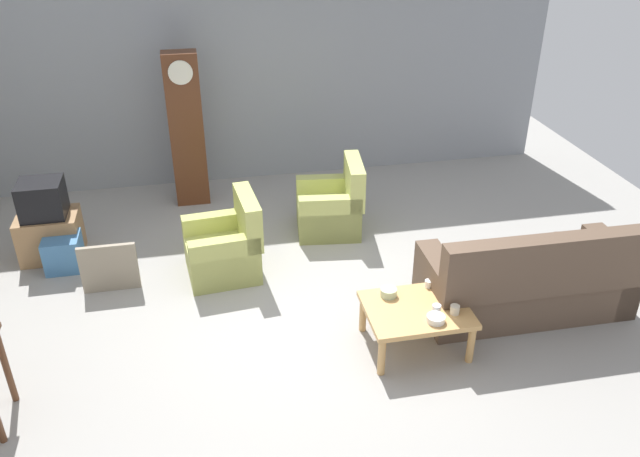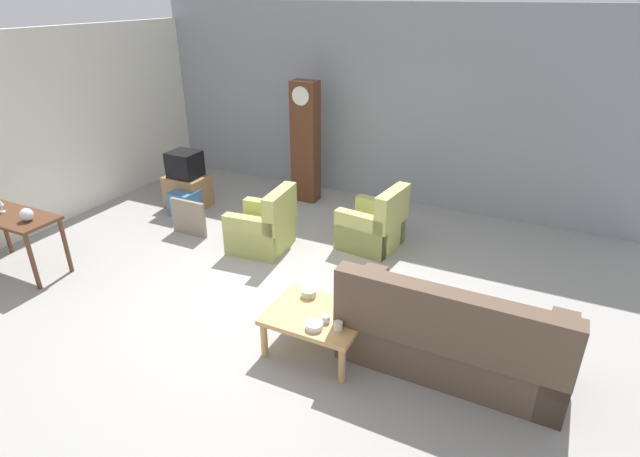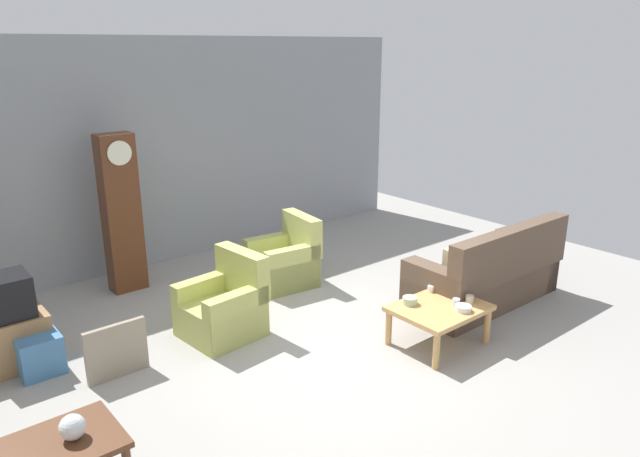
# 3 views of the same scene
# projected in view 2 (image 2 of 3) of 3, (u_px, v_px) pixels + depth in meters

# --- Properties ---
(ground_plane) EXTENTS (10.40, 10.40, 0.00)m
(ground_plane) POSITION_uv_depth(u_px,v_px,m) (276.00, 294.00, 6.06)
(ground_plane) COLOR #999691
(garage_door_wall) EXTENTS (8.40, 0.16, 3.20)m
(garage_door_wall) POSITION_uv_depth(u_px,v_px,m) (382.00, 106.00, 8.29)
(garage_door_wall) COLOR gray
(garage_door_wall) RESTS_ON ground_plane
(pegboard_wall_left) EXTENTS (0.12, 6.40, 2.88)m
(pegboard_wall_left) POSITION_uv_depth(u_px,v_px,m) (43.00, 131.00, 7.42)
(pegboard_wall_left) COLOR silver
(pegboard_wall_left) RESTS_ON ground_plane
(couch_floral) EXTENTS (2.11, 0.91, 1.04)m
(couch_floral) POSITION_uv_depth(u_px,v_px,m) (450.00, 339.00, 4.72)
(couch_floral) COLOR brown
(couch_floral) RESTS_ON ground_plane
(armchair_olive_near) EXTENTS (0.86, 0.83, 0.92)m
(armchair_olive_near) POSITION_uv_depth(u_px,v_px,m) (263.00, 229.00, 7.01)
(armchair_olive_near) COLOR tan
(armchair_olive_near) RESTS_ON ground_plane
(armchair_olive_far) EXTENTS (0.88, 0.85, 0.92)m
(armchair_olive_far) POSITION_uv_depth(u_px,v_px,m) (373.00, 227.00, 7.06)
(armchair_olive_far) COLOR tan
(armchair_olive_far) RESTS_ON ground_plane
(coffee_table_wood) EXTENTS (0.96, 0.76, 0.44)m
(coffee_table_wood) POSITION_uv_depth(u_px,v_px,m) (316.00, 318.00, 4.99)
(coffee_table_wood) COLOR tan
(coffee_table_wood) RESTS_ON ground_plane
(console_table_dark) EXTENTS (1.30, 0.56, 0.79)m
(console_table_dark) POSITION_uv_depth(u_px,v_px,m) (12.00, 223.00, 6.31)
(console_table_dark) COLOR #56331E
(console_table_dark) RESTS_ON ground_plane
(grandfather_clock) EXTENTS (0.44, 0.30, 2.05)m
(grandfather_clock) POSITION_uv_depth(u_px,v_px,m) (305.00, 143.00, 8.37)
(grandfather_clock) COLOR #562D19
(grandfather_clock) RESTS_ON ground_plane
(tv_stand_cabinet) EXTENTS (0.68, 0.52, 0.54)m
(tv_stand_cabinet) POSITION_uv_depth(u_px,v_px,m) (188.00, 191.00, 8.42)
(tv_stand_cabinet) COLOR #997047
(tv_stand_cabinet) RESTS_ON ground_plane
(tv_crt) EXTENTS (0.48, 0.44, 0.42)m
(tv_crt) POSITION_uv_depth(u_px,v_px,m) (185.00, 164.00, 8.22)
(tv_crt) COLOR black
(tv_crt) RESTS_ON tv_stand_cabinet
(framed_picture_leaning) EXTENTS (0.60, 0.05, 0.55)m
(framed_picture_leaning) POSITION_uv_depth(u_px,v_px,m) (189.00, 218.00, 7.43)
(framed_picture_leaning) COLOR gray
(framed_picture_leaning) RESTS_ON ground_plane
(storage_box_blue) EXTENTS (0.40, 0.40, 0.40)m
(storage_box_blue) POSITION_uv_depth(u_px,v_px,m) (185.00, 203.00, 8.15)
(storage_box_blue) COLOR teal
(storage_box_blue) RESTS_ON ground_plane
(glass_dome_cloche) EXTENTS (0.16, 0.16, 0.16)m
(glass_dome_cloche) POSITION_uv_depth(u_px,v_px,m) (26.00, 215.00, 6.06)
(glass_dome_cloche) COLOR silver
(glass_dome_cloche) RESTS_ON console_table_dark
(cup_white_porcelain) EXTENTS (0.08, 0.08, 0.07)m
(cup_white_porcelain) POSITION_uv_depth(u_px,v_px,m) (349.00, 300.00, 5.10)
(cup_white_porcelain) COLOR white
(cup_white_porcelain) RESTS_ON coffee_table_wood
(cup_blue_rimmed) EXTENTS (0.08, 0.08, 0.07)m
(cup_blue_rimmed) POSITION_uv_depth(u_px,v_px,m) (326.00, 319.00, 4.80)
(cup_blue_rimmed) COLOR silver
(cup_blue_rimmed) RESTS_ON coffee_table_wood
(cup_cream_tall) EXTENTS (0.09, 0.09, 0.09)m
(cup_cream_tall) POSITION_uv_depth(u_px,v_px,m) (338.00, 326.00, 4.69)
(cup_cream_tall) COLOR beige
(cup_cream_tall) RESTS_ON coffee_table_wood
(bowl_white_stacked) EXTENTS (0.17, 0.17, 0.06)m
(bowl_white_stacked) POSITION_uv_depth(u_px,v_px,m) (314.00, 326.00, 4.72)
(bowl_white_stacked) COLOR white
(bowl_white_stacked) RESTS_ON coffee_table_wood
(bowl_shallow_green) EXTENTS (0.16, 0.16, 0.08)m
(bowl_shallow_green) POSITION_uv_depth(u_px,v_px,m) (309.00, 293.00, 5.21)
(bowl_shallow_green) COLOR #B2C69E
(bowl_shallow_green) RESTS_ON coffee_table_wood
(wine_glass_short) EXTENTS (0.08, 0.08, 0.18)m
(wine_glass_short) POSITION_uv_depth(u_px,v_px,m) (0.00, 204.00, 6.26)
(wine_glass_short) COLOR silver
(wine_glass_short) RESTS_ON console_table_dark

